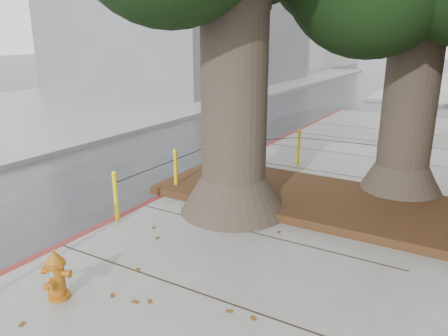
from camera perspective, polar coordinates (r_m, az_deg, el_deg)
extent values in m
plane|color=#28282B|center=(6.43, -8.69, -15.19)|extent=(140.00, 140.00, 0.00)
cube|color=slate|center=(22.79, -20.37, 7.52)|extent=(14.00, 60.00, 0.15)
cube|color=maroon|center=(9.28, -8.58, -4.26)|extent=(0.14, 26.00, 0.16)
cube|color=black|center=(9.05, 11.69, -3.94)|extent=(6.40, 2.60, 0.16)
cone|color=#4C3F33|center=(8.37, 1.26, -3.32)|extent=(2.04, 2.04, 0.70)
cylinder|color=#4C3F33|center=(7.90, 1.35, 10.62)|extent=(1.20, 1.20, 4.22)
cone|color=#4C3F33|center=(9.87, 22.01, -1.43)|extent=(1.77, 1.77, 0.70)
cylinder|color=#4C3F33|center=(9.49, 23.22, 9.06)|extent=(1.04, 1.04, 3.84)
cylinder|color=yellow|center=(8.14, -13.96, -3.72)|extent=(0.08, 0.08, 0.90)
sphere|color=yellow|center=(7.99, -14.19, -0.70)|extent=(0.09, 0.09, 0.09)
cylinder|color=yellow|center=(9.42, -6.33, -0.46)|extent=(0.08, 0.08, 0.90)
sphere|color=yellow|center=(9.29, -6.42, 2.19)|extent=(0.09, 0.09, 0.09)
cylinder|color=yellow|center=(10.85, -0.63, 1.98)|extent=(0.08, 0.08, 0.90)
sphere|color=yellow|center=(10.74, -0.64, 4.30)|extent=(0.09, 0.09, 0.09)
cylinder|color=yellow|center=(11.51, 9.69, 2.63)|extent=(0.08, 0.08, 0.90)
sphere|color=yellow|center=(11.41, 9.80, 4.82)|extent=(0.09, 0.09, 0.09)
cylinder|color=yellow|center=(11.15, 20.65, 1.29)|extent=(0.08, 0.08, 0.90)
sphere|color=yellow|center=(11.04, 20.89, 3.53)|extent=(0.09, 0.09, 0.09)
cylinder|color=black|center=(8.67, -9.95, -0.29)|extent=(0.02, 1.80, 0.02)
cylinder|color=black|center=(10.04, -3.31, 2.33)|extent=(0.02, 1.80, 0.02)
cylinder|color=black|center=(11.07, 4.72, 3.68)|extent=(1.51, 1.51, 0.02)
cylinder|color=black|center=(11.21, 15.19, 3.31)|extent=(2.20, 0.22, 0.02)
cylinder|color=#AF6011|center=(6.25, -20.71, -15.32)|extent=(0.35, 0.35, 0.05)
cylinder|color=#AF6011|center=(6.13, -20.95, -13.43)|extent=(0.24, 0.24, 0.44)
cylinder|color=#AF6011|center=(6.03, -21.18, -11.54)|extent=(0.32, 0.32, 0.06)
cone|color=#AF6011|center=(5.99, -21.27, -10.83)|extent=(0.30, 0.30, 0.12)
cylinder|color=#AF6011|center=(5.95, -21.35, -10.15)|extent=(0.06, 0.06, 0.04)
cylinder|color=#AF6011|center=(6.15, -21.96, -12.36)|extent=(0.14, 0.11, 0.08)
cylinder|color=#AF6011|center=(6.02, -20.13, -12.77)|extent=(0.14, 0.11, 0.08)
cylinder|color=#AF6011|center=(6.06, -21.52, -13.89)|extent=(0.15, 0.15, 0.11)
cube|color=#5999D8|center=(6.01, -21.61, -12.84)|extent=(0.06, 0.02, 0.06)
imported|color=black|center=(27.96, -0.10, 11.15)|extent=(1.63, 3.96, 1.14)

